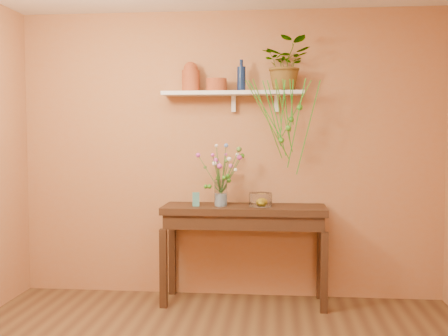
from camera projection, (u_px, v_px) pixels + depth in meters
The scene contains 13 objects.
room at pixel (198, 168), 3.14m from camera, with size 4.04×4.04×2.70m.
sideboard at pixel (244, 220), 4.89m from camera, with size 1.47×0.47×0.89m.
wall_shelf at pixel (234, 94), 4.96m from camera, with size 1.30×0.24×0.19m.
terracotta_jug at pixel (191, 78), 5.01m from camera, with size 0.20×0.20×0.28m.
terracotta_pot at pixel (216, 85), 4.95m from camera, with size 0.19×0.19×0.12m, color #A64B20.
blue_bottle at pixel (241, 78), 4.91m from camera, with size 0.10×0.10×0.28m.
spider_plant at pixel (286, 64), 4.86m from camera, with size 0.42×0.37×0.47m, color #377D19.
plant_fronds at pixel (287, 119), 4.75m from camera, with size 0.66×0.23×0.84m.
glass_vase at pixel (221, 195), 4.88m from camera, with size 0.12×0.12×0.24m.
bouquet at pixel (223, 165), 4.86m from camera, with size 0.44×0.43×0.45m.
glass_bowl at pixel (261, 200), 4.84m from camera, with size 0.21×0.21×0.12m.
lemon at pixel (262, 202), 4.83m from camera, with size 0.08×0.08×0.08m, color yellow.
carton at pixel (196, 199), 4.87m from camera, with size 0.06×0.05×0.12m, color teal.
Camera 1 is at (0.46, -3.10, 1.55)m, focal length 43.24 mm.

